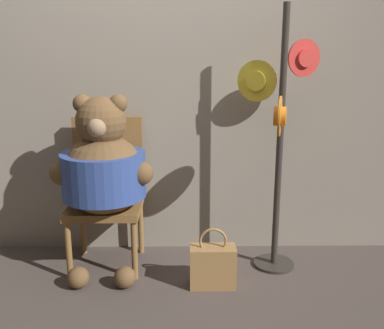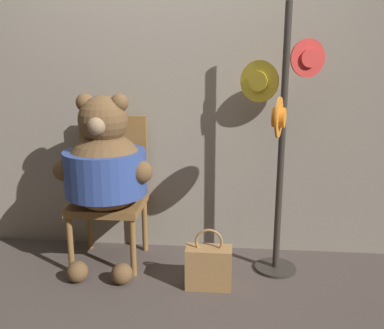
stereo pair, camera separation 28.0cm
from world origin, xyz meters
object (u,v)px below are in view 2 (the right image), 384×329
object	(u,v)px
hat_display_rack	(280,140)
handbag_on_ground	(209,266)
chair	(111,186)
teddy_bear	(105,167)

from	to	relation	value
hat_display_rack	handbag_on_ground	size ratio (longest dim) A/B	4.43
chair	handbag_on_ground	size ratio (longest dim) A/B	2.59
hat_display_rack	teddy_bear	bearing A→B (deg)	-177.73
chair	handbag_on_ground	bearing A→B (deg)	-27.91
handbag_on_ground	teddy_bear	bearing A→B (deg)	162.68
hat_display_rack	chair	bearing A→B (deg)	174.24
chair	hat_display_rack	bearing A→B (deg)	-5.76
chair	teddy_bear	world-z (taller)	teddy_bear
hat_display_rack	handbag_on_ground	xyz separation A→B (m)	(-0.43, -0.27, -0.77)
teddy_bear	chair	bearing A→B (deg)	95.37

